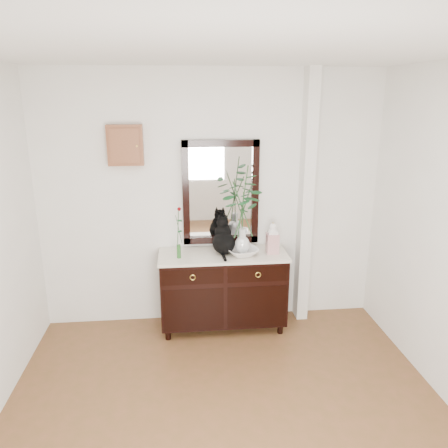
{
  "coord_description": "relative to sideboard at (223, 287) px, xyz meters",
  "views": [
    {
      "loc": [
        -0.32,
        -2.49,
        2.44
      ],
      "look_at": [
        0.1,
        1.63,
        1.2
      ],
      "focal_mm": 35.0,
      "sensor_mm": 36.0,
      "label": 1
    }
  ],
  "objects": [
    {
      "name": "sideboard",
      "position": [
        0.0,
        0.0,
        0.0
      ],
      "size": [
        1.33,
        0.52,
        0.82
      ],
      "color": "black",
      "rests_on": "ground"
    },
    {
      "name": "pilaster",
      "position": [
        0.9,
        0.17,
        0.88
      ],
      "size": [
        0.12,
        0.2,
        2.7
      ],
      "primitive_type": "cube",
      "color": "white",
      "rests_on": "ground"
    },
    {
      "name": "lotus_bowl",
      "position": [
        0.19,
        -0.06,
        0.41
      ],
      "size": [
        0.39,
        0.39,
        0.08
      ],
      "primitive_type": "imported",
      "rotation": [
        0.0,
        0.0,
        0.26
      ],
      "color": "white",
      "rests_on": "sideboard"
    },
    {
      "name": "key_cabinet",
      "position": [
        -0.95,
        0.21,
        1.48
      ],
      "size": [
        0.35,
        0.1,
        0.4
      ],
      "primitive_type": "cube",
      "color": "brown",
      "rests_on": "wall_back"
    },
    {
      "name": "wall_mirror",
      "position": [
        -0.0,
        0.24,
        0.97
      ],
      "size": [
        0.8,
        0.06,
        1.1
      ],
      "color": "black",
      "rests_on": "wall_back"
    },
    {
      "name": "cat",
      "position": [
        0.01,
        0.02,
        0.56
      ],
      "size": [
        0.28,
        0.34,
        0.38
      ],
      "primitive_type": null,
      "rotation": [
        0.0,
        0.0,
        0.05
      ],
      "color": "black",
      "rests_on": "sideboard"
    },
    {
      "name": "ginger_jar",
      "position": [
        0.51,
        -0.02,
        0.54
      ],
      "size": [
        0.12,
        0.12,
        0.33
      ],
      "primitive_type": null,
      "rotation": [
        0.0,
        0.0,
        -0.01
      ],
      "color": "white",
      "rests_on": "sideboard"
    },
    {
      "name": "vase_branches",
      "position": [
        0.19,
        -0.06,
        0.86
      ],
      "size": [
        0.57,
        0.57,
        0.92
      ],
      "primitive_type": null,
      "rotation": [
        0.0,
        0.0,
        0.37
      ],
      "color": "silver",
      "rests_on": "lotus_bowl"
    },
    {
      "name": "bud_vase_rose",
      "position": [
        -0.45,
        -0.08,
        0.65
      ],
      "size": [
        0.08,
        0.08,
        0.54
      ],
      "primitive_type": null,
      "rotation": [
        0.0,
        0.0,
        0.26
      ],
      "color": "#276126",
      "rests_on": "sideboard"
    },
    {
      "name": "wall_back",
      "position": [
        -0.1,
        0.25,
        0.88
      ],
      "size": [
        3.6,
        0.04,
        2.7
      ],
      "primitive_type": "cube",
      "color": "white",
      "rests_on": "ground"
    }
  ]
}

